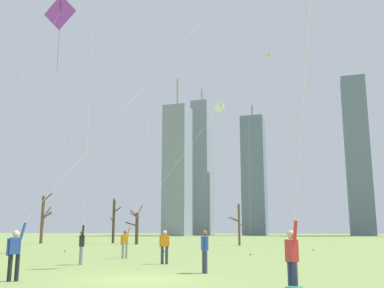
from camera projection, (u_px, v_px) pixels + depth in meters
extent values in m
plane|color=#7A934C|center=(139.00, 279.00, 14.79)|extent=(400.00, 400.00, 0.00)
cube|color=purple|center=(60.00, 13.00, 19.08)|extent=(1.49, 0.52, 1.37)
cylinder|color=black|center=(60.00, 13.00, 19.08)|extent=(0.28, 0.46, 0.85)
cylinder|color=purple|center=(58.00, 48.00, 19.08)|extent=(0.02, 0.02, 2.06)
cylinder|color=silver|center=(4.00, 111.00, 17.77)|extent=(3.30, 2.00, 9.04)
cylinder|color=black|center=(10.00, 268.00, 14.23)|extent=(0.14, 0.14, 0.85)
cylinder|color=black|center=(17.00, 268.00, 14.32)|extent=(0.14, 0.14, 0.85)
cube|color=#2D4CA5|center=(15.00, 246.00, 14.41)|extent=(0.39, 0.38, 0.54)
sphere|color=beige|center=(16.00, 234.00, 14.48)|extent=(0.22, 0.22, 0.22)
cylinder|color=#2D4CA5|center=(8.00, 247.00, 14.31)|extent=(0.09, 0.09, 0.55)
cylinder|color=#2D4CA5|center=(23.00, 231.00, 14.59)|extent=(0.21, 0.20, 0.56)
cylinder|color=silver|center=(198.00, 26.00, 19.35)|extent=(9.34, 9.46, 17.20)
cylinder|color=gray|center=(123.00, 251.00, 25.64)|extent=(0.14, 0.14, 0.85)
cylinder|color=gray|center=(127.00, 251.00, 25.69)|extent=(0.14, 0.14, 0.85)
cube|color=orange|center=(125.00, 239.00, 25.80)|extent=(0.39, 0.34, 0.54)
sphere|color=brown|center=(125.00, 232.00, 25.87)|extent=(0.22, 0.22, 0.22)
cylinder|color=orange|center=(121.00, 240.00, 25.75)|extent=(0.09, 0.09, 0.55)
cylinder|color=orange|center=(129.00, 231.00, 25.94)|extent=(0.22, 0.18, 0.56)
cube|color=white|center=(220.00, 107.00, 30.85)|extent=(0.85, 0.34, 0.81)
cylinder|color=black|center=(220.00, 107.00, 30.85)|extent=(0.27, 0.25, 0.49)
cylinder|color=white|center=(218.00, 120.00, 30.84)|extent=(0.02, 0.02, 1.24)
cylinder|color=silver|center=(178.00, 162.00, 28.42)|extent=(4.45, 4.89, 8.25)
cylinder|color=#33384C|center=(291.00, 279.00, 11.09)|extent=(0.14, 0.14, 0.85)
cylinder|color=#33384C|center=(295.00, 280.00, 10.89)|extent=(0.14, 0.14, 0.85)
cube|color=red|center=(292.00, 250.00, 11.12)|extent=(0.36, 0.39, 0.54)
sphere|color=beige|center=(291.00, 235.00, 11.20)|extent=(0.22, 0.22, 0.22)
cylinder|color=red|center=(287.00, 251.00, 11.31)|extent=(0.09, 0.09, 0.55)
cylinder|color=red|center=(295.00, 231.00, 11.02)|extent=(0.19, 0.22, 0.56)
cylinder|color=gray|center=(81.00, 256.00, 21.13)|extent=(0.14, 0.14, 0.85)
cylinder|color=gray|center=(82.00, 256.00, 20.94)|extent=(0.14, 0.14, 0.85)
cube|color=black|center=(82.00, 241.00, 21.17)|extent=(0.37, 0.39, 0.54)
sphere|color=#9E7051|center=(82.00, 233.00, 21.24)|extent=(0.22, 0.22, 0.22)
cylinder|color=black|center=(81.00, 241.00, 21.35)|extent=(0.09, 0.09, 0.55)
cylinder|color=black|center=(83.00, 231.00, 21.07)|extent=(0.20, 0.21, 0.56)
cylinder|color=silver|center=(90.00, 96.00, 20.37)|extent=(2.06, 3.39, 11.76)
cylinder|color=#33384C|center=(167.00, 255.00, 21.50)|extent=(0.14, 0.14, 0.85)
cylinder|color=#33384C|center=(162.00, 255.00, 21.51)|extent=(0.14, 0.14, 0.85)
cube|color=orange|center=(165.00, 241.00, 21.64)|extent=(0.38, 0.28, 0.54)
sphere|color=beige|center=(165.00, 233.00, 21.72)|extent=(0.22, 0.22, 0.22)
cylinder|color=orange|center=(169.00, 241.00, 21.62)|extent=(0.09, 0.09, 0.55)
cylinder|color=orange|center=(160.00, 241.00, 21.64)|extent=(0.09, 0.09, 0.55)
cylinder|color=#33384C|center=(206.00, 262.00, 16.84)|extent=(0.14, 0.14, 0.85)
cylinder|color=#33384C|center=(204.00, 262.00, 17.05)|extent=(0.14, 0.14, 0.85)
cube|color=#2D4CA5|center=(205.00, 243.00, 17.08)|extent=(0.35, 0.39, 0.54)
sphere|color=brown|center=(205.00, 233.00, 17.15)|extent=(0.22, 0.22, 0.22)
cylinder|color=#2D4CA5|center=(206.00, 244.00, 16.87)|extent=(0.09, 0.09, 0.55)
cylinder|color=#2D4CA5|center=(203.00, 244.00, 17.27)|extent=(0.09, 0.09, 0.55)
cylinder|color=silver|center=(142.00, 86.00, 38.25)|extent=(5.82, 3.46, 27.81)
cylinder|color=#3F3833|center=(164.00, 252.00, 33.11)|extent=(0.10, 0.10, 0.08)
cylinder|color=silver|center=(249.00, 67.00, 33.98)|extent=(0.34, 4.66, 27.97)
cylinder|color=#3F3833|center=(250.00, 255.00, 29.06)|extent=(0.10, 0.10, 0.08)
cylinder|color=silver|center=(75.00, 81.00, 37.42)|extent=(1.05, 1.83, 28.12)
cylinder|color=#3F3833|center=(65.00, 251.00, 33.72)|extent=(0.10, 0.10, 0.08)
cube|color=yellow|center=(269.00, 55.00, 42.75)|extent=(0.47, 0.66, 0.73)
cylinder|color=black|center=(269.00, 55.00, 42.75)|extent=(0.16, 0.25, 0.45)
cylinder|color=silver|center=(289.00, 144.00, 39.56)|extent=(3.33, 2.04, 18.30)
cylinder|color=#3F3833|center=(313.00, 250.00, 36.36)|extent=(0.10, 0.10, 0.08)
cylinder|color=#4C3828|center=(137.00, 229.00, 51.27)|extent=(0.39, 0.39, 3.62)
cylinder|color=#4C3828|center=(140.00, 210.00, 52.24)|extent=(0.29, 1.38, 1.36)
cylinder|color=#4C3828|center=(131.00, 224.00, 51.35)|extent=(1.37, 0.58, 0.54)
cylinder|color=#4C3828|center=(134.00, 213.00, 51.62)|extent=(0.92, 0.40, 0.89)
cylinder|color=#4C3828|center=(133.00, 215.00, 51.39)|extent=(0.81, 0.73, 0.58)
cylinder|color=#4C3828|center=(137.00, 221.00, 51.97)|extent=(0.62, 1.15, 0.67)
cylinder|color=#423326|center=(114.00, 221.00, 56.17)|extent=(0.34, 0.34, 5.49)
cylinder|color=#423326|center=(112.00, 220.00, 56.51)|extent=(0.85, 0.56, 0.75)
cylinder|color=#423326|center=(117.00, 210.00, 55.96)|extent=(1.39, 0.79, 0.77)
cylinder|color=#423326|center=(114.00, 204.00, 56.19)|extent=(0.56, 0.84, 0.66)
cylinder|color=#423326|center=(114.00, 204.00, 55.82)|extent=(0.82, 1.56, 1.38)
cylinder|color=brown|center=(239.00, 224.00, 47.91)|extent=(0.24, 0.24, 4.46)
cylinder|color=brown|center=(235.00, 219.00, 48.02)|extent=(1.00, 0.39, 0.56)
cylinder|color=brown|center=(238.00, 210.00, 48.82)|extent=(0.50, 1.28, 0.86)
cylinder|color=brown|center=(246.00, 221.00, 48.02)|extent=(1.56, 0.63, 1.17)
cylinder|color=brown|center=(239.00, 213.00, 47.68)|extent=(0.40, 0.95, 0.43)
cylinder|color=brown|center=(233.00, 219.00, 48.23)|extent=(1.39, 0.13, 0.56)
cylinder|color=brown|center=(42.00, 220.00, 54.78)|extent=(0.39, 0.39, 5.81)
cylinder|color=brown|center=(47.00, 213.00, 54.53)|extent=(1.57, 0.59, 1.49)
cylinder|color=brown|center=(46.00, 216.00, 55.35)|extent=(0.47, 1.26, 1.19)
cylinder|color=brown|center=(48.00, 197.00, 55.29)|extent=(1.12, 0.45, 1.11)
cylinder|color=brown|center=(47.00, 215.00, 54.91)|extent=(1.23, 0.61, 0.86)
cube|color=gray|center=(177.00, 170.00, 129.00)|extent=(6.90, 7.70, 37.96)
cylinder|color=#99999E|center=(178.00, 93.00, 133.51)|extent=(0.80, 0.80, 8.91)
cube|color=gray|center=(202.00, 168.00, 146.21)|extent=(5.68, 9.20, 44.10)
cylinder|color=#99999E|center=(202.00, 96.00, 150.94)|extent=(0.80, 0.80, 5.13)
cube|color=slate|center=(357.00, 155.00, 136.78)|extent=(7.17, 8.25, 49.30)
cube|color=slate|center=(254.00, 175.00, 140.87)|extent=(7.25, 6.83, 37.93)
cylinder|color=#99999E|center=(252.00, 111.00, 144.91)|extent=(0.80, 0.80, 4.13)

